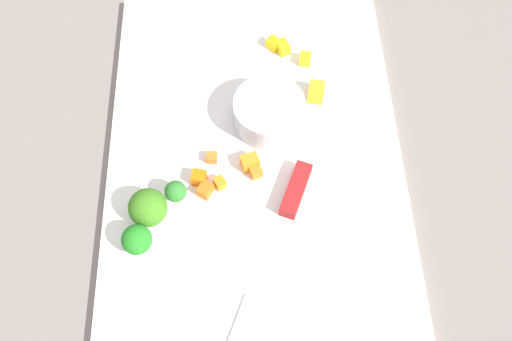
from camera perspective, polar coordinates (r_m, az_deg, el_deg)
The scene contains 17 objects.
ground_plane at distance 0.64m, azimuth 0.00°, elevation -0.91°, with size 4.00×4.00×0.00m, color slate.
cutting_board at distance 0.64m, azimuth 0.00°, elevation -0.67°, with size 0.55×0.34×0.01m, color white.
prep_bowl at distance 0.65m, azimuth 1.37°, elevation 6.10°, with size 0.08×0.08×0.04m, color #B2B5C5.
chef_knife at distance 0.58m, azimuth 1.28°, elevation -10.01°, with size 0.34×0.15×0.02m.
carrot_dice_0 at distance 0.64m, azimuth -4.64°, elevation 1.35°, with size 0.01×0.01×0.01m, color orange.
carrot_dice_1 at distance 0.62m, azimuth -5.97°, elevation -0.77°, with size 0.02×0.01×0.02m, color orange.
carrot_dice_2 at distance 0.62m, azimuth -3.80°, elevation -1.30°, with size 0.01×0.01×0.01m, color orange.
carrot_dice_3 at distance 0.63m, azimuth -0.64°, elevation 0.86°, with size 0.02×0.02×0.02m, color orange.
carrot_dice_4 at distance 0.62m, azimuth -5.33°, elevation -2.04°, with size 0.01×0.02×0.01m, color orange.
carrot_dice_5 at distance 0.62m, azimuth -0.18°, elevation -0.37°, with size 0.01×0.01×0.01m, color orange.
pepper_dice_0 at distance 0.73m, azimuth 1.84°, elevation 13.12°, with size 0.01×0.02×0.01m, color yellow.
pepper_dice_1 at distance 0.72m, azimuth 5.16°, elevation 11.54°, with size 0.02×0.01×0.01m, color yellow.
pepper_dice_2 at distance 0.73m, azimuth 2.82°, elevation 12.73°, with size 0.02×0.01×0.01m, color yellow.
pepper_dice_3 at distance 0.68m, azimuth 6.31°, elevation 8.15°, with size 0.02×0.02×0.02m, color yellow.
broccoli_floret_0 at distance 0.60m, azimuth -8.38°, elevation -2.21°, with size 0.02×0.02×0.03m.
broccoli_floret_1 at distance 0.59m, azimuth -12.34°, elevation -7.09°, with size 0.03×0.03×0.04m.
broccoli_floret_2 at distance 0.60m, azimuth -11.23°, elevation -3.84°, with size 0.04×0.04×0.04m.
Camera 1 is at (0.29, -0.01, 0.57)m, focal length 38.29 mm.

